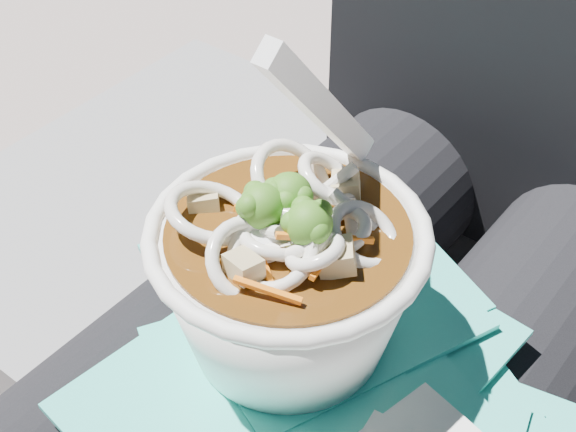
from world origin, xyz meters
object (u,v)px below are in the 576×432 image
Objects in this scene: lap at (329,393)px; plastic_bag at (331,373)px; udon_bowl at (288,271)px; person_body at (403,295)px.

lap is 0.09m from plastic_bag.
udon_bowl reaches higher than lap.
plastic_bag is at bearing -78.79° from person_body.
udon_bowl is (-0.01, -0.13, 0.12)m from person_body.
lap is 0.09m from person_body.
plastic_bag is 0.07m from udon_bowl.
plastic_bag is at bearing -55.61° from lap.
udon_bowl is (-0.03, 0.00, 0.06)m from plastic_bag.
lap is at bearing -90.00° from person_body.
plastic_bag is 1.80× the size of udon_bowl.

